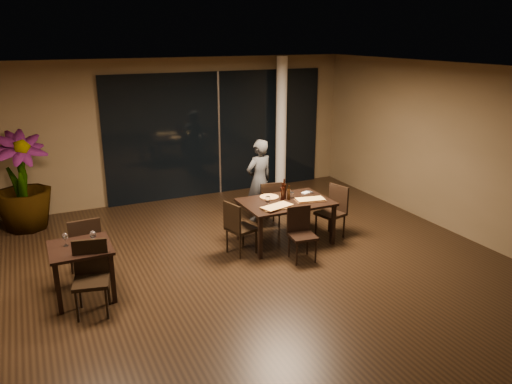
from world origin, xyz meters
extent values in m
plane|color=black|center=(0.00, 0.00, 0.00)|extent=(8.00, 8.00, 0.00)
cube|color=brown|center=(0.00, 4.05, 1.50)|extent=(8.00, 0.10, 3.00)
cube|color=brown|center=(0.00, -4.05, 1.50)|extent=(8.00, 0.10, 3.00)
cube|color=brown|center=(4.05, 0.00, 1.50)|extent=(0.10, 8.00, 3.00)
cube|color=silver|center=(0.00, 0.00, 3.02)|extent=(8.00, 8.00, 0.04)
cube|color=black|center=(1.00, 3.96, 1.35)|extent=(5.00, 0.06, 2.70)
cylinder|color=silver|center=(2.40, 3.65, 1.50)|extent=(0.24, 0.24, 3.00)
cube|color=black|center=(1.00, 0.80, 0.73)|extent=(1.50, 1.00, 0.04)
cube|color=black|center=(0.31, 0.36, 0.35)|extent=(0.06, 0.06, 0.71)
cube|color=black|center=(1.69, 0.36, 0.35)|extent=(0.06, 0.06, 0.71)
cube|color=black|center=(0.31, 1.24, 0.35)|extent=(0.06, 0.06, 0.71)
cube|color=black|center=(1.69, 1.24, 0.35)|extent=(0.06, 0.06, 0.71)
cube|color=black|center=(-2.40, 0.30, 0.73)|extent=(0.80, 0.80, 0.04)
cube|color=black|center=(-2.74, -0.04, 0.35)|extent=(0.06, 0.06, 0.71)
cube|color=black|center=(-2.06, -0.04, 0.35)|extent=(0.06, 0.06, 0.71)
cube|color=black|center=(-2.74, 0.64, 0.35)|extent=(0.06, 0.06, 0.71)
cube|color=black|center=(-2.06, 0.64, 0.35)|extent=(0.06, 0.06, 0.71)
cube|color=black|center=(1.08, 1.63, 0.42)|extent=(0.47, 0.47, 0.05)
cylinder|color=black|center=(1.27, 1.77, 0.21)|extent=(0.03, 0.03, 0.42)
cylinder|color=black|center=(0.94, 1.82, 0.21)|extent=(0.03, 0.03, 0.42)
cylinder|color=black|center=(1.22, 1.44, 0.21)|extent=(0.03, 0.03, 0.42)
cylinder|color=black|center=(0.89, 1.49, 0.21)|extent=(0.03, 0.03, 0.42)
cube|color=black|center=(1.05, 1.44, 0.65)|extent=(0.41, 0.10, 0.47)
cube|color=black|center=(0.90, 0.04, 0.40)|extent=(0.44, 0.44, 0.04)
cylinder|color=black|center=(0.72, -0.10, 0.20)|extent=(0.03, 0.03, 0.40)
cylinder|color=black|center=(1.04, -0.14, 0.20)|extent=(0.03, 0.03, 0.40)
cylinder|color=black|center=(0.76, 0.22, 0.20)|extent=(0.03, 0.03, 0.40)
cylinder|color=black|center=(1.08, 0.19, 0.20)|extent=(0.03, 0.03, 0.40)
cube|color=black|center=(0.92, 0.22, 0.63)|extent=(0.40, 0.08, 0.45)
cube|color=black|center=(0.13, 0.70, 0.43)|extent=(0.51, 0.51, 0.05)
cylinder|color=black|center=(0.34, 0.58, 0.21)|extent=(0.03, 0.03, 0.43)
cylinder|color=black|center=(0.25, 0.91, 0.21)|extent=(0.03, 0.03, 0.43)
cylinder|color=black|center=(0.01, 0.49, 0.21)|extent=(0.03, 0.03, 0.43)
cylinder|color=black|center=(-0.08, 0.82, 0.21)|extent=(0.03, 0.03, 0.43)
cube|color=black|center=(-0.05, 0.65, 0.66)|extent=(0.15, 0.41, 0.47)
cube|color=black|center=(1.83, 0.66, 0.44)|extent=(0.52, 0.52, 0.05)
cylinder|color=black|center=(1.61, 0.79, 0.22)|extent=(0.03, 0.03, 0.44)
cylinder|color=black|center=(1.70, 0.45, 0.22)|extent=(0.03, 0.03, 0.44)
cylinder|color=black|center=(1.95, 0.88, 0.22)|extent=(0.03, 0.03, 0.44)
cylinder|color=black|center=(2.04, 0.54, 0.22)|extent=(0.03, 0.03, 0.44)
cube|color=black|center=(2.02, 0.71, 0.68)|extent=(0.15, 0.42, 0.49)
cube|color=black|center=(-2.30, 0.91, 0.46)|extent=(0.47, 0.47, 0.05)
cylinder|color=black|center=(-2.12, 1.10, 0.23)|extent=(0.04, 0.04, 0.46)
cylinder|color=black|center=(-2.49, 1.08, 0.23)|extent=(0.04, 0.04, 0.46)
cylinder|color=black|center=(-2.10, 0.74, 0.23)|extent=(0.04, 0.04, 0.46)
cylinder|color=black|center=(-2.47, 0.72, 0.23)|extent=(0.04, 0.04, 0.46)
cube|color=black|center=(-2.28, 0.71, 0.71)|extent=(0.45, 0.06, 0.51)
cube|color=black|center=(-2.35, -0.20, 0.45)|extent=(0.52, 0.52, 0.05)
cylinder|color=black|center=(-2.56, -0.34, 0.22)|extent=(0.04, 0.04, 0.45)
cylinder|color=black|center=(-2.21, -0.41, 0.22)|extent=(0.04, 0.04, 0.45)
cylinder|color=black|center=(-2.48, 0.01, 0.22)|extent=(0.04, 0.04, 0.45)
cylinder|color=black|center=(-2.13, -0.06, 0.22)|extent=(0.04, 0.04, 0.45)
cube|color=black|center=(-2.30, 0.00, 0.70)|extent=(0.44, 0.13, 0.50)
imported|color=#2D2F33|center=(1.06, 1.98, 0.79)|extent=(0.61, 0.47, 1.59)
imported|color=#204517|center=(-3.05, 3.39, 0.90)|extent=(1.25, 1.25, 1.81)
cube|color=#432D15|center=(0.70, 0.54, 0.76)|extent=(0.52, 0.27, 0.01)
cube|color=#422815|center=(1.38, 0.63, 0.76)|extent=(0.55, 0.35, 0.01)
cylinder|color=#BD3515|center=(0.83, 1.09, 0.76)|extent=(0.32, 0.32, 0.01)
cylinder|color=white|center=(0.71, 0.90, 0.80)|extent=(0.08, 0.08, 0.09)
cylinder|color=white|center=(1.17, 0.91, 0.80)|extent=(0.08, 0.08, 0.10)
cube|color=white|center=(1.58, 0.69, 0.76)|extent=(0.19, 0.11, 0.01)
cube|color=silver|center=(1.55, 1.04, 0.76)|extent=(0.20, 0.15, 0.01)
cube|color=white|center=(-2.36, 0.09, 0.76)|extent=(0.20, 0.16, 0.01)
camera|label=1|loc=(-2.85, -6.26, 3.48)|focal=35.00mm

